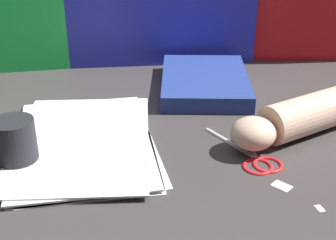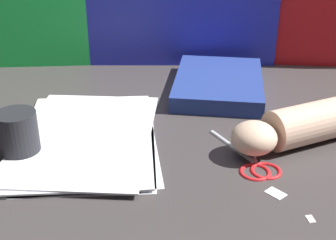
{
  "view_description": "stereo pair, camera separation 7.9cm",
  "coord_description": "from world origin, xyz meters",
  "px_view_note": "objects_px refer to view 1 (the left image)",
  "views": [
    {
      "loc": [
        -0.06,
        -0.75,
        0.41
      ],
      "look_at": [
        0.04,
        -0.05,
        0.06
      ],
      "focal_mm": 50.0,
      "sensor_mm": 36.0,
      "label": 1
    },
    {
      "loc": [
        0.02,
        -0.75,
        0.41
      ],
      "look_at": [
        0.04,
        -0.05,
        0.06
      ],
      "focal_mm": 50.0,
      "sensor_mm": 36.0,
      "label": 2
    }
  ],
  "objects_px": {
    "book_closed": "(205,82)",
    "hand_forearm": "(307,116)",
    "scissors": "(254,155)",
    "paper_stack": "(85,142)",
    "mug": "(15,143)"
  },
  "relations": [
    {
      "from": "paper_stack",
      "to": "hand_forearm",
      "type": "relative_size",
      "value": 1.14
    },
    {
      "from": "scissors",
      "to": "book_closed",
      "type": "bearing_deg",
      "value": 94.39
    },
    {
      "from": "paper_stack",
      "to": "scissors",
      "type": "bearing_deg",
      "value": -15.92
    },
    {
      "from": "book_closed",
      "to": "scissors",
      "type": "relative_size",
      "value": 1.57
    },
    {
      "from": "paper_stack",
      "to": "scissors",
      "type": "height_order",
      "value": "paper_stack"
    },
    {
      "from": "mug",
      "to": "paper_stack",
      "type": "bearing_deg",
      "value": 26.56
    },
    {
      "from": "book_closed",
      "to": "hand_forearm",
      "type": "xyz_separation_m",
      "value": [
        0.14,
        -0.24,
        0.02
      ]
    },
    {
      "from": "paper_stack",
      "to": "mug",
      "type": "relative_size",
      "value": 4.53
    },
    {
      "from": "paper_stack",
      "to": "book_closed",
      "type": "xyz_separation_m",
      "value": [
        0.26,
        0.22,
        0.01
      ]
    },
    {
      "from": "book_closed",
      "to": "hand_forearm",
      "type": "height_order",
      "value": "hand_forearm"
    },
    {
      "from": "scissors",
      "to": "paper_stack",
      "type": "bearing_deg",
      "value": 164.08
    },
    {
      "from": "paper_stack",
      "to": "mug",
      "type": "distance_m",
      "value": 0.12
    },
    {
      "from": "hand_forearm",
      "to": "scissors",
      "type": "bearing_deg",
      "value": -149.81
    },
    {
      "from": "book_closed",
      "to": "hand_forearm",
      "type": "bearing_deg",
      "value": -58.83
    },
    {
      "from": "hand_forearm",
      "to": "mug",
      "type": "bearing_deg",
      "value": -175.49
    }
  ]
}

